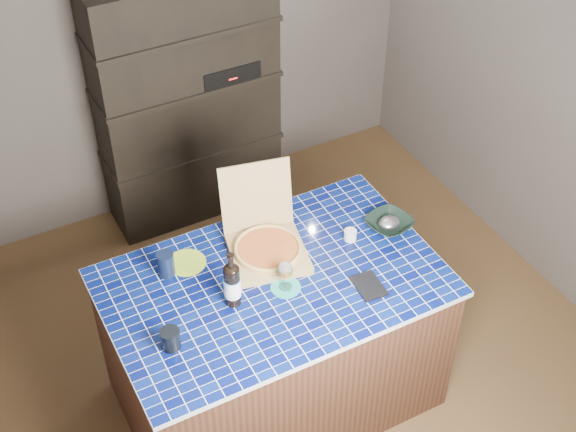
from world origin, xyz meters
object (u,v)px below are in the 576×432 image
bowl (389,224)px  dvd_case (369,286)px  pizza_box (267,245)px  mead_bottle (232,284)px  kitchen_island (274,341)px  wine_glass (286,271)px

bowl → dvd_case: bearing=-136.0°
pizza_box → bowl: pizza_box is taller
mead_bottle → dvd_case: size_ratio=1.78×
kitchen_island → wine_glass: size_ratio=10.00×
mead_bottle → bowl: (0.98, 0.10, -0.10)m
wine_glass → mead_bottle: bearing=172.2°
pizza_box → wine_glass: size_ratio=3.16×
kitchen_island → dvd_case: size_ratio=9.33×
mead_bottle → wine_glass: size_ratio=1.91×
mead_bottle → wine_glass: 0.27m
kitchen_island → pizza_box: bearing=72.6°
dvd_case → wine_glass: bearing=156.6°
pizza_box → bowl: (0.67, -0.13, -0.03)m
bowl → wine_glass: bearing=-169.3°
mead_bottle → wine_glass: (0.27, -0.04, -0.01)m
wine_glass → dvd_case: 0.43m
mead_bottle → bowl: mead_bottle is taller
mead_bottle → dvd_case: bearing=-19.5°
mead_bottle → dvd_case: (0.64, -0.23, -0.12)m
kitchen_island → wine_glass: wine_glass is taller
pizza_box → bowl: 0.69m
pizza_box → dvd_case: size_ratio=2.94×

